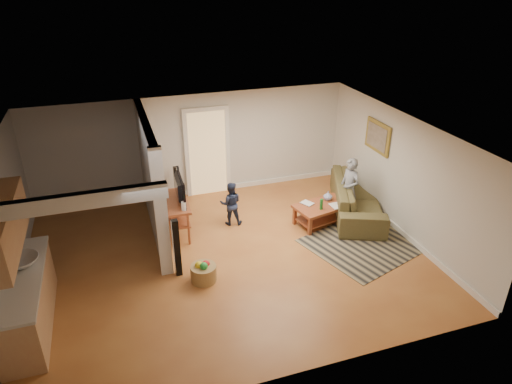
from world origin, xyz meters
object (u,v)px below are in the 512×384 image
at_px(speaker_left, 177,248).
at_px(speaker_right, 176,184).
at_px(child, 346,216).
at_px(tv_console, 177,204).
at_px(toddler, 231,223).
at_px(coffee_table, 322,208).
at_px(toy_basket, 204,272).
at_px(sofa, 355,211).

height_order(speaker_left, speaker_right, speaker_left).
bearing_deg(child, tv_console, -112.75).
bearing_deg(toddler, speaker_right, -42.19).
height_order(coffee_table, toy_basket, coffee_table).
relative_size(sofa, coffee_table, 1.98).
xyz_separation_m(tv_console, speaker_right, (0.20, 1.43, -0.24)).
xyz_separation_m(toy_basket, toddler, (1.01, 1.80, -0.17)).
relative_size(tv_console, speaker_left, 1.07).
height_order(sofa, child, child).
bearing_deg(toy_basket, speaker_right, 88.86).
distance_m(toy_basket, child, 3.83).
bearing_deg(child, speaker_left, -91.57).
xyz_separation_m(sofa, toddler, (-2.89, 0.38, 0.00)).
bearing_deg(tv_console, sofa, -2.87).
xyz_separation_m(tv_console, child, (3.74, -0.48, -0.70)).
distance_m(tv_console, toddler, 1.34).
relative_size(toy_basket, toddler, 0.47).
bearing_deg(speaker_left, sofa, 12.23).
distance_m(coffee_table, speaker_left, 3.44).
relative_size(tv_console, toddler, 1.25).
bearing_deg(toddler, speaker_left, 60.34).
xyz_separation_m(speaker_right, child, (3.54, -1.92, -0.45)).
bearing_deg(child, speaker_right, -133.84).
height_order(sofa, speaker_right, speaker_right).
relative_size(sofa, speaker_right, 2.85).
bearing_deg(speaker_left, toddler, 44.20).
height_order(toy_basket, toddler, toddler).
distance_m(coffee_table, speaker_right, 3.50).
xyz_separation_m(speaker_right, toy_basket, (-0.06, -3.22, -0.28)).
relative_size(coffee_table, toddler, 1.32).
relative_size(sofa, tv_console, 2.09).
distance_m(sofa, tv_console, 4.11).
relative_size(tv_console, child, 0.88).
relative_size(sofa, toy_basket, 5.50).
relative_size(child, toddler, 1.41).
bearing_deg(sofa, toy_basket, 132.71).
relative_size(speaker_left, child, 0.82).
relative_size(coffee_table, child, 0.93).
height_order(tv_console, speaker_left, speaker_left).
bearing_deg(toddler, sofa, -173.50).
height_order(coffee_table, child, same).
distance_m(sofa, speaker_right, 4.26).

